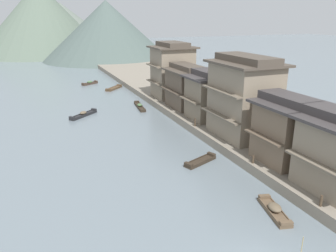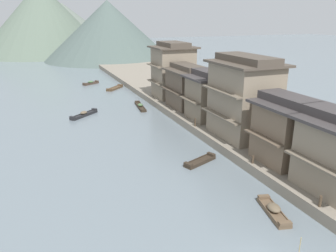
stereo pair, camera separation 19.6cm
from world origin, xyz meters
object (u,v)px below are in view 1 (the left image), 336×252
Objects in this scene: boat_moored_second at (200,161)px; boat_midriver_upstream at (274,210)px; boat_moored_nearest at (83,115)px; house_waterfront_tall at (244,97)px; boat_midriver_drifting at (114,88)px; mooring_post_dock_mid at (253,159)px; boat_moored_third at (140,106)px; house_waterfront_end at (172,70)px; boat_moored_far at (90,83)px; house_waterfront_narrow at (211,95)px; mooring_post_dock_far at (195,122)px; mooring_post_dock_near at (321,201)px; house_waterfront_second at (285,129)px; house_waterfront_far at (186,86)px.

boat_midriver_upstream reaches higher than boat_moored_second.
house_waterfront_tall is (14.54, -17.38, 4.99)m from boat_moored_nearest.
mooring_post_dock_mid is (2.85, -40.35, 1.14)m from boat_midriver_drifting.
boat_moored_third is at bearing 107.04° from house_waterfront_tall.
boat_moored_second is 24.48m from house_waterfront_end.
house_waterfront_narrow is at bearing -73.54° from boat_moored_far.
boat_midriver_drifting is 4.44× the size of mooring_post_dock_far.
mooring_post_dock_far reaches higher than boat_midriver_drifting.
mooring_post_dock_near is at bearing -33.13° from boat_midriver_upstream.
boat_midriver_upstream is at bearing -106.78° from house_waterfront_narrow.
house_waterfront_end is at bearing 82.31° from mooring_post_dock_mid.
boat_moored_second is (7.90, -20.33, -0.07)m from boat_moored_nearest.
boat_moored_third is at bearing -168.11° from house_waterfront_end.
mooring_post_dock_far is at bearing 81.82° from boat_midriver_upstream.
mooring_post_dock_mid is (2.46, -25.31, 1.10)m from boat_moored_third.
mooring_post_dock_mid is at bearing 168.16° from house_waterfront_second.
house_waterfront_end is 34.68m from mooring_post_dock_near.
house_waterfront_narrow is at bearing 88.44° from house_waterfront_tall.
boat_moored_third is 15.04m from boat_midriver_drifting.
boat_midriver_drifting is 5.08× the size of mooring_post_dock_near.
mooring_post_dock_near is 1.14× the size of mooring_post_dock_mid.
house_waterfront_tall is 1.30× the size of house_waterfront_far.
house_waterfront_far is at bearing 78.32° from boat_midriver_upstream.
house_waterfront_narrow is (6.83, 10.12, 3.78)m from boat_moored_second.
boat_moored_nearest reaches higher than boat_moored_third.
house_waterfront_second is at bearing -91.79° from house_waterfront_end.
house_waterfront_far is at bearing 69.04° from boat_moored_second.
mooring_post_dock_mid is (3.36, -3.67, 1.13)m from boat_moored_second.
boat_moored_second is 8.34m from house_waterfront_second.
boat_moored_nearest is at bearing 111.23° from boat_moored_second.
house_waterfront_narrow is at bearing -90.54° from house_waterfront_end.
house_waterfront_tall is at bearing -79.72° from boat_midriver_drifting.
boat_midriver_upstream is (0.33, -46.40, 0.10)m from boat_midriver_drifting.
house_waterfront_end reaches higher than boat_moored_third.
mooring_post_dock_near is (-2.84, -27.55, -2.59)m from house_waterfront_far.
boat_moored_second is 5.10m from mooring_post_dock_mid.
house_waterfront_tall is 6.96m from mooring_post_dock_far.
boat_moored_far is 3.78× the size of mooring_post_dock_far.
house_waterfront_end is 10.45× the size of mooring_post_dock_near.
house_waterfront_narrow is at bearing -76.63° from boat_midriver_drifting.
house_waterfront_narrow is 6.11m from house_waterfront_far.
mooring_post_dock_near is 0.87× the size of mooring_post_dock_far.
house_waterfront_tall and house_waterfront_end have the same top height.
boat_moored_second is 0.43× the size of house_waterfront_tall.
boat_moored_nearest is 21.81m from boat_moored_second.
boat_moored_third is 13.49m from house_waterfront_narrow.
boat_moored_nearest is 0.50× the size of house_waterfront_tall.
boat_moored_nearest reaches higher than boat_moored_second.
house_waterfront_narrow is at bearing 80.82° from mooring_post_dock_near.
house_waterfront_second is 14.38m from house_waterfront_narrow.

